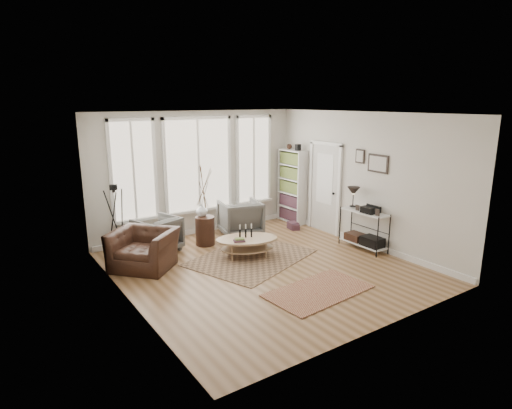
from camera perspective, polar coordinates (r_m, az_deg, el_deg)
room at (r=7.90m, az=1.24°, el=1.30°), size 5.50×5.54×2.90m
bay_window at (r=10.14m, az=-7.67°, el=4.99°), size 4.14×0.12×2.24m
door at (r=10.40m, az=9.17°, el=2.45°), size 0.09×1.06×2.22m
bookcase at (r=11.15m, az=4.87°, el=2.45°), size 0.31×0.85×2.06m
low_shelf at (r=9.44m, az=14.17°, el=-2.79°), size 0.38×1.08×1.30m
wall_art at (r=9.32m, az=15.35°, el=5.53°), size 0.04×0.88×0.44m
rug_main at (r=8.78m, az=-0.64°, el=-7.09°), size 2.83×2.48×0.01m
rug_runner at (r=7.40m, az=8.32°, el=-11.31°), size 1.87×1.15×0.01m
coffee_table at (r=8.75m, az=-1.23°, el=-5.05°), size 1.46×1.19×0.58m
armchair_left at (r=9.27m, az=-13.02°, el=-3.89°), size 1.02×1.03×0.75m
armchair_right at (r=10.10m, az=-2.11°, el=-1.81°), size 1.09×1.11×0.85m
side_table at (r=9.39m, az=-6.90°, el=-0.34°), size 0.43×0.43×1.79m
vase at (r=9.49m, az=-7.22°, el=-0.72°), size 0.30×0.30×0.27m
accent_chair at (r=8.46m, az=-14.77°, el=-5.78°), size 1.50×1.49×0.74m
tripod_camera at (r=9.15m, az=-18.12°, el=-2.43°), size 0.53×0.53×1.49m
book_stack_near at (r=10.72m, az=4.94°, el=-2.80°), size 0.25×0.30×0.17m
book_stack_far at (r=10.66m, az=5.21°, el=-2.96°), size 0.26×0.28×0.15m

